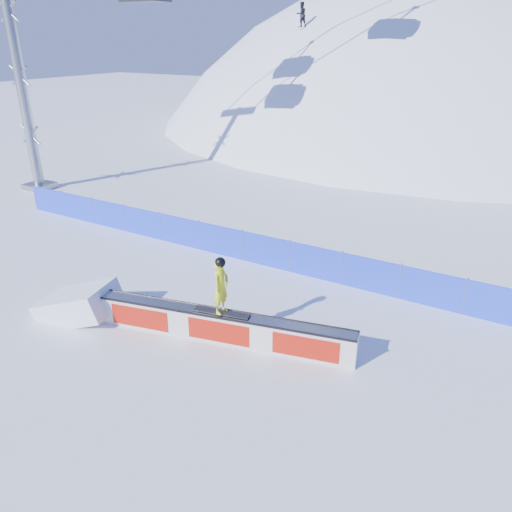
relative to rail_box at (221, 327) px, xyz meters
The scene contains 6 objects.
ground 3.48m from the rail_box, behind, with size 160.00×160.00×0.00m, color white.
snow_hill 46.43m from the rail_box, 94.60° to the left, with size 64.00×64.00×64.00m.
safety_fence 6.04m from the rail_box, 124.49° to the left, with size 22.05×0.05×1.30m.
rail_box is the anchor object (origin of this frame).
snow_ramp 4.73m from the rail_box, 167.39° to the right, with size 2.28×1.52×0.85m, color white, non-canonical shape.
snowboarder 1.28m from the rail_box, 12.61° to the left, with size 1.62×0.63×1.67m.
Camera 1 is at (10.31, -10.26, 7.90)m, focal length 35.00 mm.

